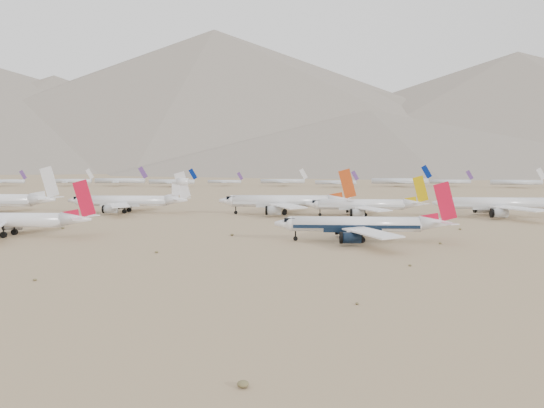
# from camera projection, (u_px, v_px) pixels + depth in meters

# --- Properties ---
(ground) EXTENTS (7000.00, 7000.00, 0.00)m
(ground) POSITION_uv_depth(u_px,v_px,m) (344.00, 244.00, 134.02)
(ground) COLOR #82664C
(ground) RESTS_ON ground
(main_airliner) EXTENTS (44.99, 43.94, 15.88)m
(main_airliner) POSITION_uv_depth(u_px,v_px,m) (363.00, 225.00, 139.04)
(main_airliner) COLOR white
(main_airliner) RESTS_ON ground
(second_airliner) EXTENTS (45.29, 44.27, 16.06)m
(second_airliner) POSITION_uv_depth(u_px,v_px,m) (12.00, 220.00, 148.16)
(second_airliner) COLOR white
(second_airliner) RESTS_ON ground
(row2_navy_widebody) EXTENTS (50.23, 49.12, 17.87)m
(row2_navy_widebody) POSITION_uv_depth(u_px,v_px,m) (502.00, 204.00, 200.61)
(row2_navy_widebody) COLOR white
(row2_navy_widebody) RESTS_ON ground
(row2_gold_tail) EXTENTS (44.31, 43.34, 15.78)m
(row2_gold_tail) POSITION_uv_depth(u_px,v_px,m) (366.00, 205.00, 203.36)
(row2_gold_tail) COLOR white
(row2_gold_tail) RESTS_ON ground
(row2_orange_tail) EXTENTS (51.40, 50.28, 18.33)m
(row2_orange_tail) POSITION_uv_depth(u_px,v_px,m) (286.00, 202.00, 210.38)
(row2_orange_tail) COLOR white
(row2_orange_tail) RESTS_ON ground
(row2_white_trijet) EXTENTS (48.31, 47.21, 17.12)m
(row2_white_trijet) POSITION_uv_depth(u_px,v_px,m) (130.00, 201.00, 217.41)
(row2_white_trijet) COLOR white
(row2_white_trijet) RESTS_ON ground
(distant_storage_row) EXTENTS (620.33, 63.55, 16.24)m
(distant_storage_row) POSITION_uv_depth(u_px,v_px,m) (339.00, 181.00, 451.37)
(distant_storage_row) COLOR silver
(distant_storage_row) RESTS_ON ground
(mountain_range) EXTENTS (7354.00, 3024.00, 470.00)m
(mountain_range) POSITION_uv_depth(u_px,v_px,m) (323.00, 111.00, 1756.36)
(mountain_range) COLOR slate
(mountain_range) RESTS_ON ground
(foothills) EXTENTS (4637.50, 1395.00, 155.00)m
(foothills) POSITION_uv_depth(u_px,v_px,m) (537.00, 142.00, 1197.65)
(foothills) COLOR slate
(foothills) RESTS_ON ground
(desert_scrub) EXTENTS (261.14, 121.67, 0.63)m
(desert_scrub) POSITION_uv_depth(u_px,v_px,m) (400.00, 271.00, 99.72)
(desert_scrub) COLOR brown
(desert_scrub) RESTS_ON ground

